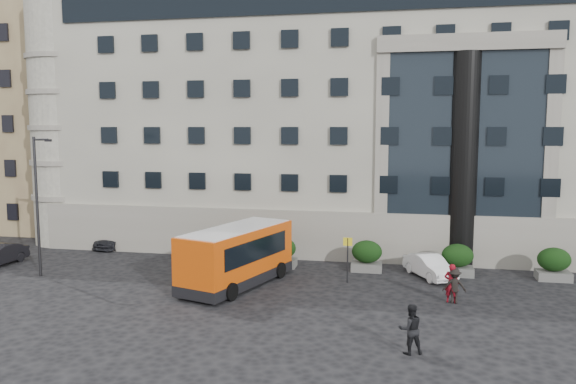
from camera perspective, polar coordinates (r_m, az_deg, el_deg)
name	(u,v)px	position (r m, az deg, el deg)	size (l,w,h in m)	color
ground	(224,305)	(27.84, -6.50, -11.29)	(120.00, 120.00, 0.00)	black
civic_building	(373,122)	(47.28, 8.64, 7.09)	(44.00, 24.00, 18.00)	gray
entrance_column	(463,161)	(35.79, 17.38, 3.04)	(1.80, 1.80, 13.00)	black
apartment_near	(33,111)	(55.49, -24.45, 7.53)	(14.00, 14.00, 20.00)	#826B4B
apartment_far	(105,107)	(72.37, -18.08, 8.23)	(13.00, 13.00, 22.00)	brown
hedge_a	(201,248)	(35.99, -8.84, -5.68)	(1.80, 1.26, 1.84)	#595956
hedge_b	(281,252)	(34.59, -0.67, -6.10)	(1.80, 1.26, 1.84)	#595956
hedge_c	(367,256)	(33.93, 8.01, -6.41)	(1.80, 1.26, 1.84)	#595956
hedge_d	(457,260)	(34.07, 16.83, -6.58)	(1.80, 1.26, 1.84)	#595956
hedge_e	(554,264)	(34.98, 25.39, -6.60)	(1.80, 1.26, 1.84)	#595956
street_lamp	(38,201)	(34.88, -24.07, -0.83)	(1.16, 0.18, 8.00)	#262628
bus_stop_sign	(348,252)	(31.09, 6.08, -6.07)	(0.50, 0.08, 2.52)	#262628
minibus	(237,254)	(30.56, -5.22, -6.26)	(4.86, 8.03, 3.17)	#D34909
red_truck	(97,217)	(45.86, -18.83, -2.46)	(3.58, 6.14, 3.11)	maroon
parked_car_c	(119,238)	(42.25, -16.81, -4.45)	(1.79, 4.40, 1.28)	black
parked_car_d	(71,228)	(47.27, -21.18, -3.42)	(2.24, 4.87, 1.35)	black
white_taxi	(430,266)	(33.23, 14.18, -7.32)	(1.38, 3.96, 1.31)	white
pedestrian_a	(452,283)	(28.83, 16.28, -8.89)	(0.70, 0.46, 1.93)	maroon
pedestrian_b	(410,329)	(22.26, 12.33, -13.43)	(0.94, 0.73, 1.93)	black
pedestrian_c	(455,286)	(28.82, 16.56, -9.11)	(1.12, 0.64, 1.73)	black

